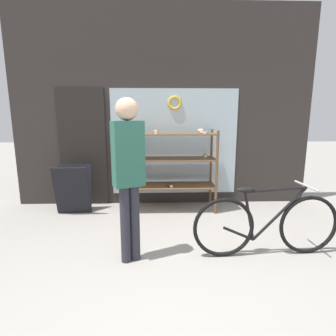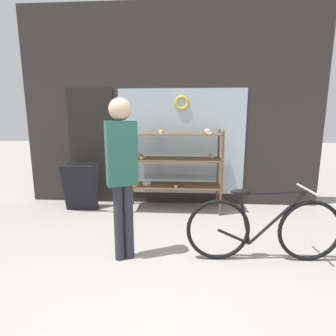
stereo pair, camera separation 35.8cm
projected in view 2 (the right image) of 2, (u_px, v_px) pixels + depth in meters
name	position (u px, v px, depth m)	size (l,w,h in m)	color
ground_plane	(156.00, 280.00, 2.62)	(30.00, 30.00, 0.00)	gray
storefront_facade	(168.00, 111.00, 4.71)	(5.36, 0.13, 3.53)	#2D2826
display_case	(174.00, 162.00, 4.48)	(1.61, 0.53, 1.41)	brown
bicycle	(263.00, 228.00, 2.92)	(1.73, 0.46, 0.84)	black
sandwich_board	(81.00, 187.00, 4.53)	(0.57, 0.40, 0.81)	black
pedestrian	(122.00, 166.00, 2.83)	(0.37, 0.30, 1.80)	#282833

